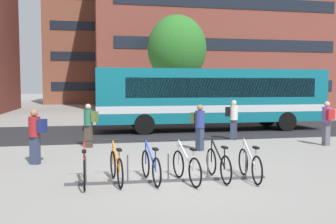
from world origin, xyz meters
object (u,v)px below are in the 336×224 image
commuter_red_pack_2 (327,120)px  commuter_navy_pack_4 (36,133)px  parked_bicycle_orange_1 (116,167)px  parked_bicycle_black_4 (218,164)px  parked_bicycle_white_3 (186,167)px  parked_bicycle_blue_2 (151,166)px  commuter_black_pack_0 (233,117)px  commuter_olive_pack_3 (199,124)px  street_tree_0 (177,49)px  parked_bicycle_red_0 (84,169)px  city_bus (210,97)px  parked_bicycle_silver_5 (250,165)px  commuter_olive_pack_1 (89,122)px

commuter_red_pack_2 → commuter_navy_pack_4: commuter_red_pack_2 is taller
commuter_navy_pack_4 → parked_bicycle_orange_1: bearing=153.2°
parked_bicycle_black_4 → parked_bicycle_white_3: bearing=95.7°
commuter_red_pack_2 → parked_bicycle_blue_2: bearing=119.9°
parked_bicycle_orange_1 → parked_bicycle_blue_2: bearing=-101.0°
parked_bicycle_white_3 → parked_bicycle_black_4: bearing=-91.7°
parked_bicycle_orange_1 → commuter_black_pack_0: size_ratio=0.99×
parked_bicycle_orange_1 → commuter_red_pack_2: commuter_red_pack_2 is taller
commuter_olive_pack_3 → street_tree_0: 15.89m
parked_bicycle_red_0 → commuter_navy_pack_4: 3.12m
city_bus → parked_bicycle_black_4: city_bus is taller
parked_bicycle_white_3 → parked_bicycle_red_0: bearing=75.0°
parked_bicycle_red_0 → parked_bicycle_orange_1: 0.76m
commuter_black_pack_0 → parked_bicycle_silver_5: bearing=-76.0°
parked_bicycle_blue_2 → parked_bicycle_orange_1: bearing=78.4°
parked_bicycle_blue_2 → commuter_red_pack_2: bearing=-68.2°
commuter_red_pack_2 → street_tree_0: bearing=11.3°
commuter_olive_pack_1 → commuter_black_pack_0: bearing=-147.3°
parked_bicycle_white_3 → parked_bicycle_silver_5: bearing=-101.6°
parked_bicycle_orange_1 → parked_bicycle_white_3: same height
city_bus → commuter_olive_pack_1: bearing=35.9°
commuter_black_pack_0 → parked_bicycle_red_0: bearing=-102.5°
parked_bicycle_orange_1 → commuter_olive_pack_3: bearing=-45.1°
commuter_red_pack_2 → commuter_navy_pack_4: size_ratio=1.06×
parked_bicycle_orange_1 → parked_bicycle_silver_5: 3.32m
commuter_black_pack_0 → commuter_navy_pack_4: 8.48m
parked_bicycle_white_3 → commuter_olive_pack_3: commuter_olive_pack_3 is taller
parked_bicycle_orange_1 → commuter_olive_pack_1: (-0.68, 5.46, 0.58)m
parked_bicycle_black_4 → parked_bicycle_silver_5: (0.77, -0.18, 0.00)m
parked_bicycle_silver_5 → commuter_navy_pack_4: 6.32m
parked_bicycle_orange_1 → commuter_navy_pack_4: commuter_navy_pack_4 is taller
parked_bicycle_blue_2 → parked_bicycle_silver_5: bearing=-102.9°
city_bus → street_tree_0: size_ratio=1.56×
parked_bicycle_white_3 → commuter_olive_pack_1: 6.24m
city_bus → parked_bicycle_black_4: size_ratio=6.98×
parked_bicycle_red_0 → parked_bicycle_orange_1: (0.76, 0.04, 0.00)m
commuter_black_pack_0 → commuter_olive_pack_1: 6.17m
parked_bicycle_black_4 → city_bus: bearing=-18.6°
parked_bicycle_silver_5 → commuter_olive_pack_1: (-3.99, 5.81, 0.58)m
parked_bicycle_silver_5 → commuter_olive_pack_1: commuter_olive_pack_1 is taller
commuter_olive_pack_3 → parked_bicycle_black_4: bearing=-36.6°
parked_bicycle_blue_2 → commuter_navy_pack_4: (-3.06, 2.73, 0.57)m
parked_bicycle_red_0 → parked_bicycle_blue_2: (1.59, -0.03, 0.00)m
parked_bicycle_orange_1 → parked_bicycle_white_3: bearing=-105.6°
parked_bicycle_orange_1 → parked_bicycle_black_4: same height
commuter_navy_pack_4 → street_tree_0: (8.06, 16.46, 4.20)m
commuter_olive_pack_1 → parked_bicycle_black_4: bearing=144.6°
city_bus → commuter_navy_pack_4: size_ratio=7.28×
parked_bicycle_white_3 → commuter_red_pack_2: size_ratio=0.98×
parked_bicycle_blue_2 → street_tree_0: street_tree_0 is taller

